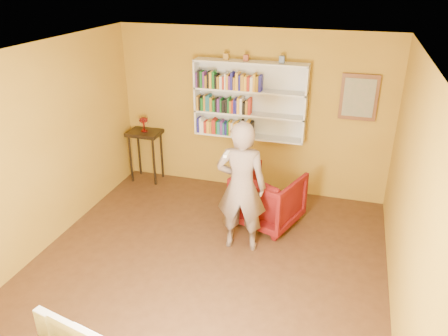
% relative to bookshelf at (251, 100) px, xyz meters
% --- Properties ---
extents(room_shell, '(5.30, 5.80, 2.88)m').
position_rel_bookshelf_xyz_m(room_shell, '(0.00, -2.41, -0.58)').
color(room_shell, '#402614').
rests_on(room_shell, ground).
extents(bookshelf, '(1.80, 0.29, 1.23)m').
position_rel_bookshelf_xyz_m(bookshelf, '(0.00, 0.00, 0.00)').
color(bookshelf, silver).
rests_on(bookshelf, room_shell).
extents(books_row_lower, '(0.94, 0.18, 0.27)m').
position_rel_bookshelf_xyz_m(books_row_lower, '(-0.39, -0.11, -0.47)').
color(books_row_lower, navy).
rests_on(books_row_lower, bookshelf).
extents(books_row_middle, '(0.90, 0.19, 0.27)m').
position_rel_bookshelf_xyz_m(books_row_middle, '(-0.41, -0.11, -0.09)').
color(books_row_middle, '#AA7922').
rests_on(books_row_middle, bookshelf).
extents(books_row_upper, '(1.06, 0.19, 0.27)m').
position_rel_bookshelf_xyz_m(books_row_upper, '(-0.33, -0.11, 0.30)').
color(books_row_upper, '#5B2A7F').
rests_on(books_row_upper, bookshelf).
extents(ornament_left, '(0.07, 0.07, 0.10)m').
position_rel_bookshelf_xyz_m(ornament_left, '(-0.39, -0.06, 0.67)').
color(ornament_left, '#A87D30').
rests_on(ornament_left, bookshelf).
extents(ornament_centre, '(0.07, 0.07, 0.10)m').
position_rel_bookshelf_xyz_m(ornament_centre, '(-0.07, -0.06, 0.67)').
color(ornament_centre, brown).
rests_on(ornament_centre, bookshelf).
extents(ornament_right, '(0.08, 0.08, 0.11)m').
position_rel_bookshelf_xyz_m(ornament_right, '(0.48, -0.06, 0.67)').
color(ornament_right, slate).
rests_on(ornament_right, bookshelf).
extents(framed_painting, '(0.55, 0.05, 0.70)m').
position_rel_bookshelf_xyz_m(framed_painting, '(1.65, 0.05, 0.16)').
color(framed_painting, brown).
rests_on(framed_painting, room_shell).
extents(console_table, '(0.56, 0.43, 0.92)m').
position_rel_bookshelf_xyz_m(console_table, '(-1.85, -0.16, -0.83)').
color(console_table, black).
rests_on(console_table, ground).
extents(ruby_lustre, '(0.16, 0.16, 0.26)m').
position_rel_bookshelf_xyz_m(ruby_lustre, '(-1.85, -0.16, -0.49)').
color(ruby_lustre, maroon).
rests_on(ruby_lustre, console_table).
extents(armchair, '(1.11, 1.13, 0.81)m').
position_rel_bookshelf_xyz_m(armchair, '(0.54, -1.00, -1.19)').
color(armchair, '#4F050A').
rests_on(armchair, ground).
extents(person, '(0.70, 0.50, 1.82)m').
position_rel_bookshelf_xyz_m(person, '(0.30, -1.71, -0.68)').
color(person, '#705D52').
rests_on(person, ground).
extents(game_remote, '(0.04, 0.15, 0.04)m').
position_rel_bookshelf_xyz_m(game_remote, '(0.20, -2.05, -0.09)').
color(game_remote, white).
rests_on(game_remote, person).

